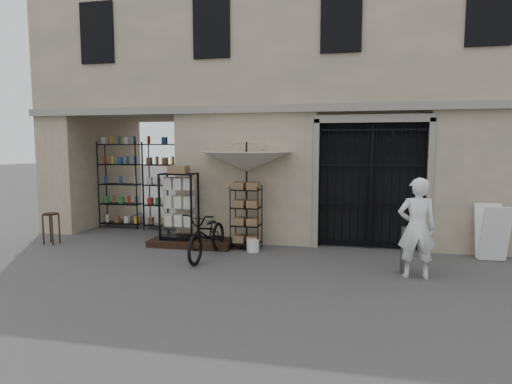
% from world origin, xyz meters
% --- Properties ---
extents(ground, '(80.00, 80.00, 0.00)m').
position_xyz_m(ground, '(0.00, 0.00, 0.00)').
color(ground, black).
rests_on(ground, ground).
extents(main_building, '(14.00, 4.00, 9.00)m').
position_xyz_m(main_building, '(0.00, 4.00, 4.50)').
color(main_building, tan).
rests_on(main_building, ground).
extents(shop_recess, '(3.00, 1.70, 3.00)m').
position_xyz_m(shop_recess, '(-4.50, 2.80, 1.50)').
color(shop_recess, black).
rests_on(shop_recess, ground).
extents(shop_shelving, '(2.70, 0.50, 2.50)m').
position_xyz_m(shop_shelving, '(-4.55, 3.30, 1.25)').
color(shop_shelving, black).
rests_on(shop_shelving, ground).
extents(iron_gate, '(2.50, 0.21, 3.00)m').
position_xyz_m(iron_gate, '(1.75, 2.28, 1.50)').
color(iron_gate, black).
rests_on(iron_gate, ground).
extents(step_platform, '(2.00, 0.90, 0.15)m').
position_xyz_m(step_platform, '(-2.40, 1.55, 0.07)').
color(step_platform, black).
rests_on(step_platform, ground).
extents(display_cabinet, '(0.91, 0.72, 1.73)m').
position_xyz_m(display_cabinet, '(-2.71, 1.51, 0.87)').
color(display_cabinet, black).
rests_on(display_cabinet, step_platform).
extents(wire_rack, '(0.78, 0.68, 1.48)m').
position_xyz_m(wire_rack, '(-1.06, 1.52, 0.72)').
color(wire_rack, black).
rests_on(wire_rack, ground).
extents(market_umbrella, '(2.18, 2.21, 2.98)m').
position_xyz_m(market_umbrella, '(-1.10, 1.75, 2.14)').
color(market_umbrella, black).
rests_on(market_umbrella, ground).
extents(white_bucket, '(0.30, 0.30, 0.27)m').
position_xyz_m(white_bucket, '(-0.85, 1.30, 0.14)').
color(white_bucket, silver).
rests_on(white_bucket, ground).
extents(bicycle, '(0.73, 1.05, 1.93)m').
position_xyz_m(bicycle, '(-1.67, 0.56, 0.00)').
color(bicycle, black).
rests_on(bicycle, ground).
extents(wooden_stool, '(0.43, 0.43, 0.76)m').
position_xyz_m(wooden_stool, '(-5.83, 0.99, 0.40)').
color(wooden_stool, black).
rests_on(wooden_stool, ground).
extents(steel_bollard, '(0.19, 0.19, 0.89)m').
position_xyz_m(steel_bollard, '(2.31, 0.29, 0.45)').
color(steel_bollard, '#505051').
rests_on(steel_bollard, ground).
extents(shopkeeper, '(0.77, 1.87, 0.44)m').
position_xyz_m(shopkeeper, '(2.47, 0.05, 0.00)').
color(shopkeeper, silver).
rests_on(shopkeeper, ground).
extents(easel_sign, '(0.59, 0.67, 1.16)m').
position_xyz_m(easel_sign, '(4.19, 1.61, 0.60)').
color(easel_sign, silver).
rests_on(easel_sign, ground).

